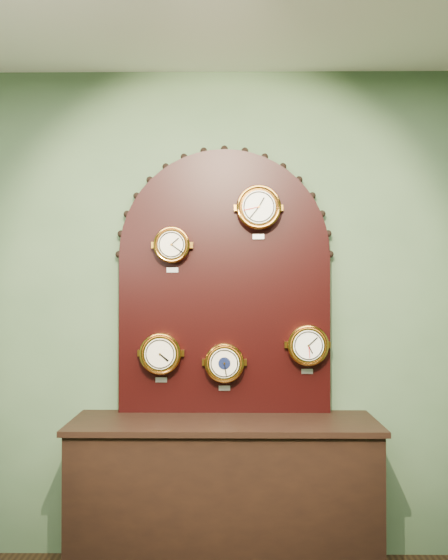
{
  "coord_description": "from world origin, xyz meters",
  "views": [
    {
      "loc": [
        0.03,
        -1.0,
        1.54
      ],
      "look_at": [
        0.0,
        2.25,
        1.58
      ],
      "focal_mm": 38.69,
      "sensor_mm": 36.0,
      "label": 1
    }
  ],
  "objects_px": {
    "roman_clock": "(172,245)",
    "hygrometer": "(161,353)",
    "display_board": "(224,272)",
    "tide_clock": "(308,345)",
    "barometer": "(224,363)",
    "arabic_clock": "(259,208)",
    "shop_counter": "(224,501)"
  },
  "relations": [
    {
      "from": "hygrometer",
      "to": "tide_clock",
      "type": "xyz_separation_m",
      "value": [
        0.83,
        0.0,
        0.05
      ]
    },
    {
      "from": "roman_clock",
      "to": "barometer",
      "type": "distance_m",
      "value": 0.72
    },
    {
      "from": "hygrometer",
      "to": "display_board",
      "type": "bearing_deg",
      "value": 10.58
    },
    {
      "from": "arabic_clock",
      "to": "shop_counter",
      "type": "bearing_deg",
      "value": -141.71
    },
    {
      "from": "arabic_clock",
      "to": "tide_clock",
      "type": "relative_size",
      "value": 1.07
    },
    {
      "from": "barometer",
      "to": "display_board",
      "type": "bearing_deg",
      "value": 90.76
    },
    {
      "from": "shop_counter",
      "to": "roman_clock",
      "type": "xyz_separation_m",
      "value": [
        -0.29,
        0.15,
        1.38
      ]
    },
    {
      "from": "arabic_clock",
      "to": "hygrometer",
      "type": "bearing_deg",
      "value": 179.96
    },
    {
      "from": "barometer",
      "to": "tide_clock",
      "type": "height_order",
      "value": "tide_clock"
    },
    {
      "from": "shop_counter",
      "to": "display_board",
      "type": "relative_size",
      "value": 1.05
    },
    {
      "from": "barometer",
      "to": "arabic_clock",
      "type": "bearing_deg",
      "value": -0.16
    },
    {
      "from": "roman_clock",
      "to": "hygrometer",
      "type": "xyz_separation_m",
      "value": [
        -0.06,
        -0.0,
        -0.61
      ]
    },
    {
      "from": "hygrometer",
      "to": "tide_clock",
      "type": "height_order",
      "value": "tide_clock"
    },
    {
      "from": "roman_clock",
      "to": "hygrometer",
      "type": "distance_m",
      "value": 0.61
    },
    {
      "from": "roman_clock",
      "to": "barometer",
      "type": "relative_size",
      "value": 0.94
    },
    {
      "from": "shop_counter",
      "to": "arabic_clock",
      "type": "relative_size",
      "value": 5.34
    },
    {
      "from": "display_board",
      "to": "barometer",
      "type": "distance_m",
      "value": 0.51
    },
    {
      "from": "barometer",
      "to": "tide_clock",
      "type": "xyz_separation_m",
      "value": [
        0.47,
        -0.0,
        0.1
      ]
    },
    {
      "from": "display_board",
      "to": "barometer",
      "type": "relative_size",
      "value": 5.61
    },
    {
      "from": "display_board",
      "to": "hygrometer",
      "type": "xyz_separation_m",
      "value": [
        -0.36,
        -0.07,
        -0.46
      ]
    },
    {
      "from": "display_board",
      "to": "tide_clock",
      "type": "xyz_separation_m",
      "value": [
        0.47,
        -0.07,
        -0.41
      ]
    },
    {
      "from": "roman_clock",
      "to": "arabic_clock",
      "type": "relative_size",
      "value": 0.85
    },
    {
      "from": "shop_counter",
      "to": "barometer",
      "type": "relative_size",
      "value": 5.87
    },
    {
      "from": "roman_clock",
      "to": "tide_clock",
      "type": "distance_m",
      "value": 0.95
    },
    {
      "from": "roman_clock",
      "to": "hygrometer",
      "type": "relative_size",
      "value": 0.9
    },
    {
      "from": "shop_counter",
      "to": "barometer",
      "type": "distance_m",
      "value": 0.73
    },
    {
      "from": "display_board",
      "to": "hygrometer",
      "type": "bearing_deg",
      "value": -169.42
    },
    {
      "from": "shop_counter",
      "to": "barometer",
      "type": "xyz_separation_m",
      "value": [
        0.0,
        0.15,
        0.72
      ]
    },
    {
      "from": "hygrometer",
      "to": "tide_clock",
      "type": "relative_size",
      "value": 1.01
    },
    {
      "from": "shop_counter",
      "to": "roman_clock",
      "type": "height_order",
      "value": "roman_clock"
    },
    {
      "from": "arabic_clock",
      "to": "barometer",
      "type": "height_order",
      "value": "arabic_clock"
    },
    {
      "from": "arabic_clock",
      "to": "barometer",
      "type": "distance_m",
      "value": 0.89
    }
  ]
}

